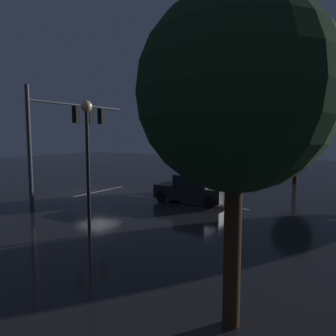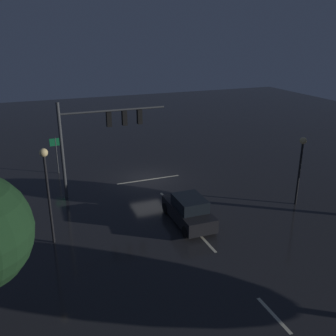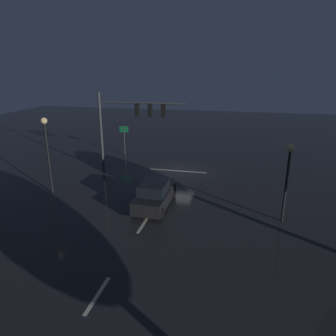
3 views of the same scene
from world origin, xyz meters
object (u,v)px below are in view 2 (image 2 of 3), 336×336
car_approaching (189,211)px  street_lamp_right_kerb (47,179)px  route_sign (56,148)px  traffic_signal_assembly (100,129)px  street_lamp_left_kerb (301,158)px

car_approaching → street_lamp_right_kerb: 8.29m
route_sign → traffic_signal_assembly: bearing=116.7°
street_lamp_right_kerb → route_sign: 11.02m
traffic_signal_assembly → car_approaching: 8.25m
car_approaching → street_lamp_left_kerb: 8.07m
street_lamp_left_kerb → route_sign: bearing=-39.9°
traffic_signal_assembly → street_lamp_left_kerb: bearing=150.3°
traffic_signal_assembly → route_sign: size_ratio=2.45×
street_lamp_left_kerb → route_sign: (14.02, -11.70, -1.12)m
street_lamp_left_kerb → car_approaching: bearing=-1.8°
car_approaching → traffic_signal_assembly: bearing=-59.3°
traffic_signal_assembly → route_sign: (2.60, -5.19, -2.51)m
traffic_signal_assembly → street_lamp_right_kerb: size_ratio=1.36×
car_approaching → street_lamp_right_kerb: street_lamp_right_kerb is taller
car_approaching → route_sign: size_ratio=1.48×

